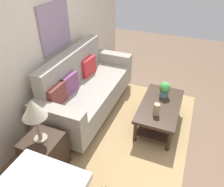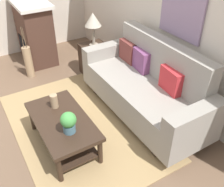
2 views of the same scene
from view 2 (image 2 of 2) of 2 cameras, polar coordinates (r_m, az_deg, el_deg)
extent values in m
plane|color=brown|center=(3.59, -14.05, -9.60)|extent=(9.60, 9.60, 0.00)
cube|color=beige|center=(3.75, 13.66, 16.95)|extent=(5.60, 0.10, 2.70)
cube|color=#A38456|center=(3.69, -6.74, -6.93)|extent=(2.54, 1.72, 0.01)
cube|color=gray|center=(3.72, 6.64, -0.28)|extent=(1.74, 0.84, 0.40)
cube|color=gray|center=(3.66, 11.21, 7.37)|extent=(1.74, 0.20, 0.56)
cube|color=gray|center=(4.35, -0.90, 7.15)|extent=(0.20, 0.84, 0.60)
cube|color=gray|center=(3.13, 17.40, -7.61)|extent=(0.20, 0.84, 0.60)
cube|color=#332319|center=(4.39, 0.46, 1.94)|extent=(0.08, 0.74, 0.12)
cube|color=#332319|center=(3.46, 14.00, -10.15)|extent=(0.08, 0.74, 0.12)
cube|color=brown|center=(4.09, 3.59, 9.25)|extent=(0.36, 0.13, 0.32)
cube|color=#7A4270|center=(3.86, 6.34, 7.37)|extent=(0.37, 0.16, 0.32)
cube|color=red|center=(3.43, 12.86, 2.82)|extent=(0.37, 0.16, 0.32)
cube|color=#332319|center=(3.19, -11.00, -5.90)|extent=(1.10, 0.60, 0.05)
cube|color=#332319|center=(3.38, -10.46, -9.56)|extent=(0.98, 0.50, 0.02)
cylinder|color=#332319|center=(3.65, -17.14, -5.27)|extent=(0.06, 0.06, 0.38)
cylinder|color=#332319|center=(2.96, -11.50, -16.08)|extent=(0.06, 0.06, 0.38)
cylinder|color=#332319|center=(3.74, -9.89, -2.87)|extent=(0.06, 0.06, 0.38)
cylinder|color=#332319|center=(3.07, -2.64, -12.62)|extent=(0.06, 0.06, 0.38)
cylinder|color=tan|center=(3.32, -12.62, -1.66)|extent=(0.09, 0.09, 0.18)
cylinder|color=slate|center=(2.96, -9.37, -7.52)|extent=(0.14, 0.14, 0.10)
sphere|color=#469946|center=(2.88, -9.60, -5.73)|extent=(0.18, 0.18, 0.18)
cube|color=#332319|center=(4.71, -3.85, 7.45)|extent=(0.44, 0.44, 0.56)
cylinder|color=gray|center=(4.58, -4.00, 10.66)|extent=(0.16, 0.16, 0.02)
cylinder|color=gray|center=(4.52, -4.08, 12.56)|extent=(0.05, 0.05, 0.35)
cone|color=#B2A893|center=(4.42, -4.24, 15.98)|extent=(0.28, 0.28, 0.22)
cube|color=#472D23|center=(5.30, -16.59, 12.53)|extent=(0.90, 0.50, 1.10)
cube|color=black|center=(5.34, -18.75, 9.36)|extent=(0.52, 0.02, 0.44)
cube|color=silver|center=(5.12, -17.71, 18.50)|extent=(1.02, 0.58, 0.06)
cylinder|color=tan|center=(4.84, -17.91, 6.60)|extent=(0.14, 0.14, 0.57)
cylinder|color=brown|center=(4.63, -18.88, 11.52)|extent=(0.02, 0.05, 0.36)
cylinder|color=brown|center=(4.67, -18.77, 11.69)|extent=(0.05, 0.03, 0.36)
cylinder|color=brown|center=(4.66, -19.18, 11.58)|extent=(0.02, 0.03, 0.36)
cube|color=gray|center=(3.55, 15.14, 17.44)|extent=(0.74, 0.03, 0.73)
camera|label=1|loc=(5.12, -31.45, 31.04)|focal=34.44mm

